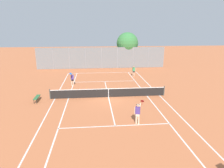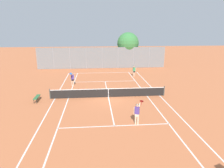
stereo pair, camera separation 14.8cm
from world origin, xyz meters
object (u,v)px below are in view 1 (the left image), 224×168
at_px(player_far_right, 134,70).
at_px(loose_tennis_ball_1, 87,87).
at_px(tree_behind_left, 127,44).
at_px(loose_tennis_ball_0, 74,89).
at_px(player_near_side, 138,112).
at_px(player_far_left, 72,78).
at_px(courtside_bench, 37,97).
at_px(tennis_net, 108,93).
at_px(loose_tennis_ball_2, 89,97).

relative_size(player_far_right, loose_tennis_ball_1, 24.24).
bearing_deg(tree_behind_left, loose_tennis_ball_0, -120.99).
distance_m(player_near_side, loose_tennis_ball_0, 10.77).
height_order(player_far_left, player_far_right, player_far_left).
bearing_deg(loose_tennis_ball_0, player_far_right, 35.85).
bearing_deg(player_far_left, player_far_right, 25.99).
bearing_deg(courtside_bench, player_far_left, 61.11).
xyz_separation_m(tennis_net, loose_tennis_ball_0, (-3.79, 3.02, -0.48)).
relative_size(player_far_right, loose_tennis_ball_2, 24.24).
bearing_deg(loose_tennis_ball_2, courtside_bench, -173.33).
distance_m(player_far_left, loose_tennis_ball_0, 2.01).
bearing_deg(courtside_bench, tennis_net, 4.58).
height_order(player_far_left, tree_behind_left, tree_behind_left).
relative_size(loose_tennis_ball_0, tree_behind_left, 0.01).
bearing_deg(player_near_side, loose_tennis_ball_2, 120.90).
distance_m(loose_tennis_ball_2, tree_behind_left, 19.13).
height_order(player_far_left, courtside_bench, player_far_left).
xyz_separation_m(loose_tennis_ball_0, loose_tennis_ball_2, (1.77, -3.00, 0.00)).
height_order(player_near_side, loose_tennis_ball_0, player_near_side).
height_order(player_far_right, loose_tennis_ball_1, player_far_right).
relative_size(tennis_net, player_far_right, 7.50).
height_order(loose_tennis_ball_0, tree_behind_left, tree_behind_left).
distance_m(loose_tennis_ball_0, tree_behind_left, 17.27).
xyz_separation_m(tennis_net, player_far_left, (-4.15, 4.78, 0.42)).
relative_size(loose_tennis_ball_1, loose_tennis_ball_2, 1.00).
height_order(player_near_side, loose_tennis_ball_1, player_near_side).
height_order(player_near_side, player_far_left, same).
xyz_separation_m(player_far_left, player_far_right, (8.62, 4.20, -0.02)).
xyz_separation_m(player_far_left, tree_behind_left, (9.00, 12.62, 3.23)).
distance_m(tennis_net, player_near_side, 6.44).
bearing_deg(loose_tennis_ball_0, loose_tennis_ball_2, -59.42).
bearing_deg(loose_tennis_ball_0, player_near_side, -59.20).
xyz_separation_m(player_far_left, courtside_bench, (-2.95, -5.35, -0.52)).
height_order(tennis_net, loose_tennis_ball_2, tennis_net).
distance_m(player_near_side, player_far_left, 12.45).
bearing_deg(tree_behind_left, player_far_right, -92.62).
xyz_separation_m(tennis_net, player_near_side, (1.71, -6.20, 0.42)).
bearing_deg(loose_tennis_ball_1, player_near_side, -67.60).
xyz_separation_m(loose_tennis_ball_2, tree_behind_left, (6.86, 17.37, 4.12)).
bearing_deg(player_near_side, player_far_left, 118.11).
relative_size(tennis_net, loose_tennis_ball_0, 181.82).
relative_size(player_near_side, tree_behind_left, 0.28).
xyz_separation_m(loose_tennis_ball_2, courtside_bench, (-5.09, -0.60, 0.38)).
height_order(loose_tennis_ball_1, courtside_bench, courtside_bench).
distance_m(tennis_net, loose_tennis_ball_1, 4.46).
xyz_separation_m(player_far_right, loose_tennis_ball_0, (-8.25, -5.96, -0.88)).
bearing_deg(tennis_net, player_far_left, 130.97).
height_order(tennis_net, player_near_side, player_near_side).
relative_size(loose_tennis_ball_2, tree_behind_left, 0.01).
height_order(loose_tennis_ball_2, courtside_bench, courtside_bench).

